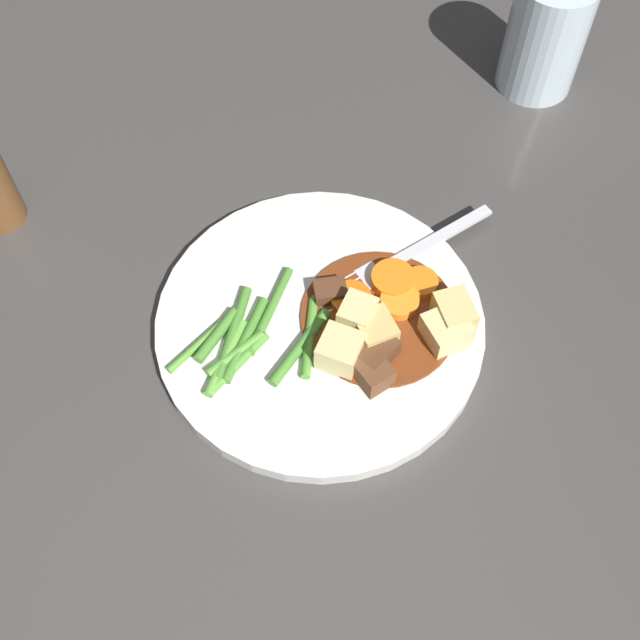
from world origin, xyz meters
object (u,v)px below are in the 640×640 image
object	(u,v)px
potato_chunk_1	(454,314)
potato_chunk_2	(375,332)
dinner_plate	(320,324)
water_glass	(546,34)
carrot_slice_1	(393,280)
meat_chunk_1	(372,372)
meat_chunk_0	(372,351)
fork	(401,259)
potato_chunk_4	(357,316)
meat_chunk_2	(330,292)
carrot_slice_2	(398,298)
potato_chunk_3	(446,331)
carrot_slice_3	(420,284)
carrot_slice_0	(351,300)
potato_chunk_0	(340,351)

from	to	relation	value
potato_chunk_1	potato_chunk_2	bearing A→B (deg)	-177.65
dinner_plate	water_glass	bearing A→B (deg)	41.81
carrot_slice_1	meat_chunk_1	bearing A→B (deg)	-114.49
water_glass	meat_chunk_0	bearing A→B (deg)	-129.84
carrot_slice_1	meat_chunk_1	size ratio (longest dim) A/B	1.26
carrot_slice_1	meat_chunk_0	size ratio (longest dim) A/B	1.08
fork	water_glass	bearing A→B (deg)	45.96
meat_chunk_0	potato_chunk_4	bearing A→B (deg)	98.84
potato_chunk_4	meat_chunk_2	xyz separation A→B (m)	(-0.02, 0.03, -0.01)
carrot_slice_2	meat_chunk_1	xyz separation A→B (m)	(-0.04, -0.06, 0.00)
meat_chunk_1	water_glass	xyz separation A→B (m)	(0.23, 0.29, 0.03)
dinner_plate	meat_chunk_1	xyz separation A→B (m)	(0.03, -0.06, 0.02)
carrot_slice_1	potato_chunk_3	xyz separation A→B (m)	(0.03, -0.06, 0.01)
carrot_slice_3	meat_chunk_2	xyz separation A→B (m)	(-0.07, 0.01, 0.00)
potato_chunk_3	water_glass	world-z (taller)	water_glass
potato_chunk_1	potato_chunk_2	xyz separation A→B (m)	(-0.06, -0.00, -0.00)
potato_chunk_2	fork	distance (m)	0.08
potato_chunk_4	dinner_plate	bearing A→B (deg)	159.85
carrot_slice_0	carrot_slice_2	distance (m)	0.04
carrot_slice_3	meat_chunk_0	distance (m)	0.08
potato_chunk_4	fork	bearing A→B (deg)	46.99
potato_chunk_2	potato_chunk_3	distance (m)	0.05
fork	potato_chunk_0	bearing A→B (deg)	-130.55
potato_chunk_3	potato_chunk_2	bearing A→B (deg)	169.65
potato_chunk_4	water_glass	distance (m)	0.34
carrot_slice_1	fork	xyz separation A→B (m)	(0.01, 0.02, -0.00)
water_glass	meat_chunk_2	bearing A→B (deg)	-139.25
potato_chunk_0	potato_chunk_2	bearing A→B (deg)	21.29
meat_chunk_0	water_glass	size ratio (longest dim) A/B	0.29
carrot_slice_2	potato_chunk_3	size ratio (longest dim) A/B	0.98
dinner_plate	meat_chunk_1	size ratio (longest dim) A/B	9.31
dinner_plate	carrot_slice_2	size ratio (longest dim) A/B	8.39
meat_chunk_1	fork	xyz separation A→B (m)	(0.05, 0.10, -0.01)
potato_chunk_0	meat_chunk_2	xyz separation A→B (m)	(0.00, 0.06, -0.01)
potato_chunk_1	meat_chunk_0	world-z (taller)	potato_chunk_1
carrot_slice_0	potato_chunk_4	xyz separation A→B (m)	(0.00, -0.02, 0.01)
potato_chunk_0	potato_chunk_1	size ratio (longest dim) A/B	0.94
dinner_plate	potato_chunk_1	distance (m)	0.11
carrot_slice_0	potato_chunk_3	world-z (taller)	potato_chunk_3
carrot_slice_3	potato_chunk_3	distance (m)	0.05
meat_chunk_0	potato_chunk_2	bearing A→B (deg)	69.81
carrot_slice_2	meat_chunk_1	bearing A→B (deg)	-120.24
carrot_slice_1	potato_chunk_1	size ratio (longest dim) A/B	1.08
potato_chunk_1	meat_chunk_1	size ratio (longest dim) A/B	1.17
carrot_slice_0	potato_chunk_4	distance (m)	0.02
meat_chunk_0	carrot_slice_1	bearing A→B (deg)	62.70
dinner_plate	carrot_slice_0	bearing A→B (deg)	19.98
potato_chunk_1	dinner_plate	bearing A→B (deg)	166.98
dinner_plate	potato_chunk_2	xyz separation A→B (m)	(0.04, -0.03, 0.02)
potato_chunk_0	fork	size ratio (longest dim) A/B	0.18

